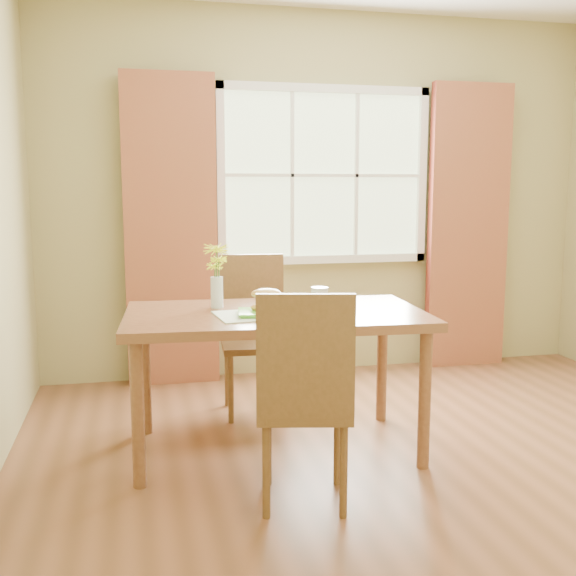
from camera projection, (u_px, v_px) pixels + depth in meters
The scene contains 12 objects.
room at pixel (430, 200), 3.26m from camera, with size 4.24×3.84×2.74m.
window at pixel (324, 175), 5.05m from camera, with size 1.62×0.06×1.32m.
curtain_left at pixel (171, 232), 4.76m from camera, with size 0.65×0.08×2.20m, color maroon.
curtain_right at pixel (468, 228), 5.27m from camera, with size 0.65×0.08×2.20m, color maroon.
dining_table at pixel (275, 326), 3.57m from camera, with size 1.62×0.98×0.76m.
chair_near at pixel (305, 391), 2.91m from camera, with size 0.49×0.49×0.98m.
chair_far at pixel (254, 326), 4.27m from camera, with size 0.44×0.44×0.99m.
placemat at pixel (261, 315), 3.45m from camera, with size 0.45×0.33×0.01m, color beige.
plate at pixel (260, 314), 3.43m from camera, with size 0.22×0.22×0.01m, color #63D635.
croissant_sandwich at pixel (266, 300), 3.46m from camera, with size 0.17×0.12×0.12m.
water_glass at pixel (320, 301), 3.51m from camera, with size 0.09×0.09×0.13m.
flower_vase at pixel (217, 269), 3.64m from camera, with size 0.14×0.14×0.35m.
Camera 1 is at (-1.41, -3.05, 1.41)m, focal length 42.00 mm.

